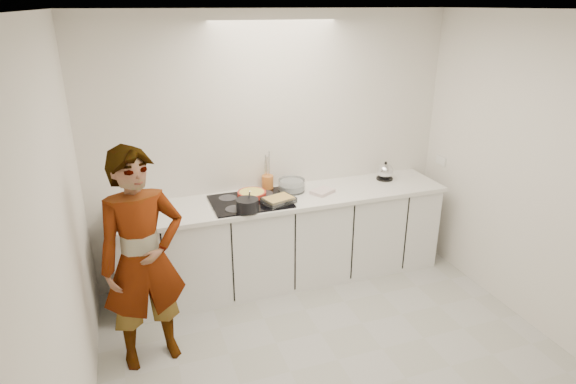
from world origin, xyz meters
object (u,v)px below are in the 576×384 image
object	(u,v)px
baking_dish	(279,200)
utensil_crock	(268,183)
tart_dish	(252,194)
mixing_bowl	(292,186)
cook	(143,260)
hob	(250,201)
kettle	(385,172)
saucepan	(247,205)

from	to	relation	value
baking_dish	utensil_crock	xyz separation A→B (m)	(0.02, 0.40, 0.03)
tart_dish	mixing_bowl	bearing A→B (deg)	3.93
cook	utensil_crock	bearing A→B (deg)	27.30
hob	mixing_bowl	size ratio (longest dim) A/B	2.17
hob	mixing_bowl	distance (m)	0.48
hob	kettle	xyz separation A→B (m)	(1.50, 0.14, 0.08)
hob	utensil_crock	world-z (taller)	utensil_crock
tart_dish	utensil_crock	distance (m)	0.26
saucepan	baking_dish	bearing A→B (deg)	14.73
hob	tart_dish	world-z (taller)	tart_dish
tart_dish	cook	size ratio (longest dim) A/B	0.19
mixing_bowl	kettle	world-z (taller)	kettle
utensil_crock	tart_dish	bearing A→B (deg)	-143.15
kettle	cook	xyz separation A→B (m)	(-2.52, -0.86, -0.12)
saucepan	kettle	bearing A→B (deg)	12.62
hob	saucepan	distance (m)	0.24
saucepan	mixing_bowl	size ratio (longest dim) A/B	0.68
utensil_crock	hob	bearing A→B (deg)	-133.70
hob	baking_dish	bearing A→B (deg)	-30.01
cook	kettle	bearing A→B (deg)	8.21
saucepan	mixing_bowl	bearing A→B (deg)	33.33
hob	utensil_crock	bearing A→B (deg)	46.30
utensil_crock	baking_dish	bearing A→B (deg)	-92.46
saucepan	kettle	world-z (taller)	saucepan
mixing_bowl	kettle	distance (m)	1.04
tart_dish	kettle	xyz separation A→B (m)	(1.45, 0.02, 0.04)
utensil_crock	cook	distance (m)	1.61
saucepan	kettle	xyz separation A→B (m)	(1.58, 0.35, 0.01)
tart_dish	cook	xyz separation A→B (m)	(-1.06, -0.83, -0.08)
kettle	utensil_crock	world-z (taller)	kettle
cook	baking_dish	bearing A→B (deg)	14.56
hob	kettle	size ratio (longest dim) A/B	3.41
tart_dish	kettle	distance (m)	1.45
hob	saucepan	xyz separation A→B (m)	(-0.08, -0.22, 0.06)
saucepan	baking_dish	distance (m)	0.33
cook	hob	bearing A→B (deg)	24.86
hob	utensil_crock	distance (m)	0.37
kettle	utensil_crock	size ratio (longest dim) A/B	1.47
tart_dish	saucepan	size ratio (longest dim) A/B	1.43
tart_dish	mixing_bowl	distance (m)	0.42
hob	cook	bearing A→B (deg)	-144.48
tart_dish	utensil_crock	xyz separation A→B (m)	(0.21, 0.15, 0.03)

